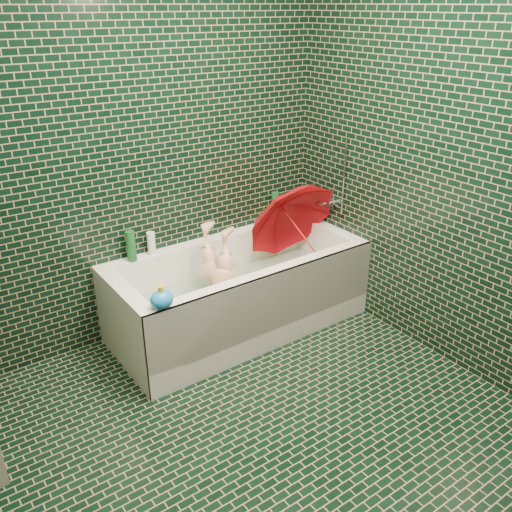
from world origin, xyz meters
TOP-DOWN VIEW (x-y plane):
  - floor at (0.00, 0.00)m, footprint 2.80×2.80m
  - wall_back at (0.00, 1.40)m, footprint 2.80×0.00m
  - wall_right at (1.30, 0.00)m, footprint 0.00×2.80m
  - bathtub at (0.45, 1.01)m, footprint 1.70×0.75m
  - bath_mat at (0.45, 1.02)m, footprint 1.35×0.47m
  - water at (0.45, 1.02)m, footprint 1.48×0.53m
  - faucet at (1.26, 1.02)m, footprint 0.18×0.19m
  - child at (0.32, 1.03)m, footprint 0.99×0.53m
  - umbrella at (0.94, 0.98)m, footprint 0.82×0.94m
  - soap_bottle_a at (1.18, 1.34)m, footprint 0.09×0.09m
  - soap_bottle_b at (1.18, 1.35)m, footprint 0.10×0.10m
  - soap_bottle_c at (1.11, 1.35)m, footprint 0.16×0.16m
  - bottle_right_tall at (1.00, 1.35)m, footprint 0.07×0.07m
  - bottle_right_pump at (1.25, 1.36)m, footprint 0.06×0.06m
  - bottle_left_tall at (-0.16, 1.33)m, footprint 0.07×0.07m
  - bottle_left_short at (-0.01, 1.34)m, footprint 0.05×0.05m
  - rubber_duck at (0.94, 1.35)m, footprint 0.13×0.10m
  - bath_toy at (-0.27, 0.68)m, footprint 0.15×0.13m

SIDE VIEW (x-z plane):
  - floor at x=0.00m, z-range 0.00..0.00m
  - bath_mat at x=0.45m, z-range 0.15..0.16m
  - bathtub at x=0.45m, z-range -0.06..0.49m
  - water at x=0.45m, z-range 0.30..0.30m
  - child at x=0.32m, z-range 0.17..0.45m
  - soap_bottle_a at x=1.18m, z-range 0.44..0.66m
  - soap_bottle_b at x=1.18m, z-range 0.46..0.64m
  - soap_bottle_c at x=1.11m, z-range 0.47..0.63m
  - rubber_duck at x=0.94m, z-range 0.54..0.65m
  - umbrella at x=0.94m, z-range 0.12..1.09m
  - bath_toy at x=-0.27m, z-range 0.54..0.67m
  - bottle_left_short at x=-0.01m, z-range 0.55..0.70m
  - bottle_right_pump at x=1.25m, z-range 0.55..0.71m
  - bottle_left_tall at x=-0.16m, z-range 0.55..0.75m
  - bottle_right_tall at x=1.00m, z-range 0.55..0.77m
  - faucet at x=1.26m, z-range 0.50..1.05m
  - wall_back at x=0.00m, z-range -0.15..2.65m
  - wall_right at x=1.30m, z-range -0.15..2.65m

